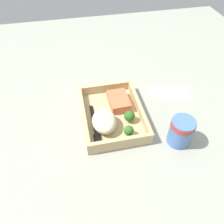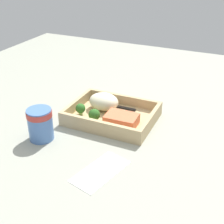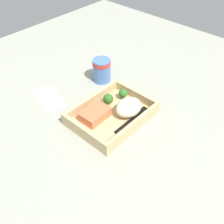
% 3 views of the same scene
% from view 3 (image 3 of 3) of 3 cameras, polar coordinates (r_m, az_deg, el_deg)
% --- Properties ---
extents(ground_plane, '(1.60, 1.60, 0.02)m').
position_cam_3_polar(ground_plane, '(0.88, 0.00, -1.80)').
color(ground_plane, '#96998A').
extents(takeout_tray, '(0.26, 0.20, 0.01)m').
position_cam_3_polar(takeout_tray, '(0.87, 0.00, -1.03)').
color(takeout_tray, tan).
rests_on(takeout_tray, ground_plane).
extents(tray_rim, '(0.26, 0.20, 0.03)m').
position_cam_3_polar(tray_rim, '(0.85, 0.00, 0.05)').
color(tray_rim, tan).
rests_on(tray_rim, takeout_tray).
extents(salmon_fillet, '(0.10, 0.07, 0.03)m').
position_cam_3_polar(salmon_fillet, '(0.84, -3.70, -0.49)').
color(salmon_fillet, '#E26C43').
rests_on(salmon_fillet, takeout_tray).
extents(mashed_potatoes, '(0.10, 0.08, 0.05)m').
position_cam_3_polar(mashed_potatoes, '(0.85, 3.64, 1.02)').
color(mashed_potatoes, beige).
rests_on(mashed_potatoes, takeout_tray).
extents(broccoli_floret_1, '(0.03, 0.03, 0.04)m').
position_cam_3_polar(broccoli_floret_1, '(0.89, -0.82, 2.87)').
color(broccoli_floret_1, '#7FAC63').
rests_on(broccoli_floret_1, takeout_tray).
extents(broccoli_floret_2, '(0.03, 0.03, 0.04)m').
position_cam_3_polar(broccoli_floret_2, '(0.92, 2.40, 4.05)').
color(broccoli_floret_2, '#7B9954').
rests_on(broccoli_floret_2, takeout_tray).
extents(fork, '(0.16, 0.02, 0.00)m').
position_cam_3_polar(fork, '(0.85, 4.76, -1.34)').
color(fork, black).
rests_on(fork, takeout_tray).
extents(paper_cup, '(0.07, 0.07, 0.09)m').
position_cam_3_polar(paper_cup, '(1.01, -2.25, 9.29)').
color(paper_cup, '#4C74B6').
rests_on(paper_cup, ground_plane).
extents(receipt_slip, '(0.11, 0.16, 0.00)m').
position_cam_3_polar(receipt_slip, '(0.97, -13.55, 2.92)').
color(receipt_slip, white).
rests_on(receipt_slip, ground_plane).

